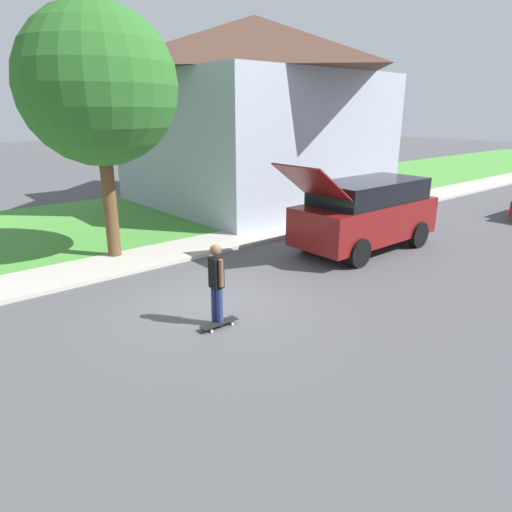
# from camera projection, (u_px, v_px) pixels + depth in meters

# --- Properties ---
(ground_plane) EXTENTS (120.00, 120.00, 0.00)m
(ground_plane) POSITION_uv_depth(u_px,v_px,m) (212.00, 301.00, 10.03)
(ground_plane) COLOR #49494C
(lawn) EXTENTS (10.00, 80.00, 0.08)m
(lawn) POSITION_uv_depth(u_px,v_px,m) (221.00, 207.00, 19.53)
(lawn) COLOR #478E38
(lawn) RESTS_ON ground_plane
(sidewalk) EXTENTS (1.80, 80.00, 0.10)m
(sidewalk) POSITION_uv_depth(u_px,v_px,m) (293.00, 226.00, 16.32)
(sidewalk) COLOR #ADA89E
(sidewalk) RESTS_ON ground_plane
(house) EXTENTS (9.70, 9.69, 7.62)m
(house) POSITION_uv_depth(u_px,v_px,m) (254.00, 109.00, 19.64)
(house) COLOR #99A3B2
(house) RESTS_ON lawn
(lawn_tree_near) EXTENTS (4.01, 4.01, 6.51)m
(lawn_tree_near) POSITION_uv_depth(u_px,v_px,m) (98.00, 87.00, 11.51)
(lawn_tree_near) COLOR brown
(lawn_tree_near) RESTS_ON lawn
(suv_parked) EXTENTS (2.08, 5.34, 2.72)m
(suv_parked) POSITION_uv_depth(u_px,v_px,m) (366.00, 213.00, 13.41)
(suv_parked) COLOR maroon
(suv_parked) RESTS_ON ground_plane
(skateboarder) EXTENTS (0.41, 0.22, 1.64)m
(skateboarder) POSITION_uv_depth(u_px,v_px,m) (216.00, 281.00, 8.64)
(skateboarder) COLOR navy
(skateboarder) RESTS_ON ground_plane
(skateboard) EXTENTS (0.22, 0.79, 0.10)m
(skateboard) POSITION_uv_depth(u_px,v_px,m) (219.00, 323.00, 8.79)
(skateboard) COLOR black
(skateboard) RESTS_ON ground_plane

